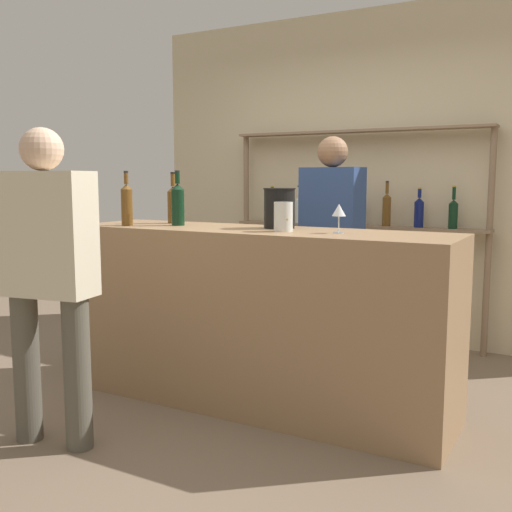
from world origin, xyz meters
name	(u,v)px	position (x,y,z in m)	size (l,w,h in m)	color
ground_plane	(256,403)	(0.00, 0.00, 0.00)	(16.00, 16.00, 0.00)	#7A6651
bar_counter	(256,318)	(0.00, 0.00, 0.54)	(2.40, 0.64, 1.09)	#997551
back_wall	(364,177)	(0.00, 1.92, 1.40)	(4.00, 0.12, 2.80)	beige
back_shelf	(356,203)	(0.00, 1.74, 1.19)	(2.21, 0.18, 1.79)	#897056
counter_bottle_0	(173,203)	(-0.72, 0.14, 1.22)	(0.08, 0.08, 0.34)	brown
counter_bottle_1	(127,204)	(-0.86, -0.17, 1.23)	(0.07, 0.07, 0.35)	brown
counter_bottle_2	(177,203)	(-0.58, 0.00, 1.23)	(0.08, 0.08, 0.35)	black
wine_glass	(339,211)	(0.53, -0.01, 1.21)	(0.08, 0.08, 0.16)	silver
ice_bucket	(279,208)	(0.09, 0.12, 1.21)	(0.20, 0.20, 0.24)	black
cork_jar	(283,217)	(0.22, -0.07, 1.17)	(0.11, 0.11, 0.17)	silver
customer_left	(47,266)	(-0.65, -1.02, 0.95)	(0.52, 0.30, 1.64)	#575347
server_behind_counter	(331,233)	(0.09, 0.97, 0.99)	(0.48, 0.26, 1.69)	#121C33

